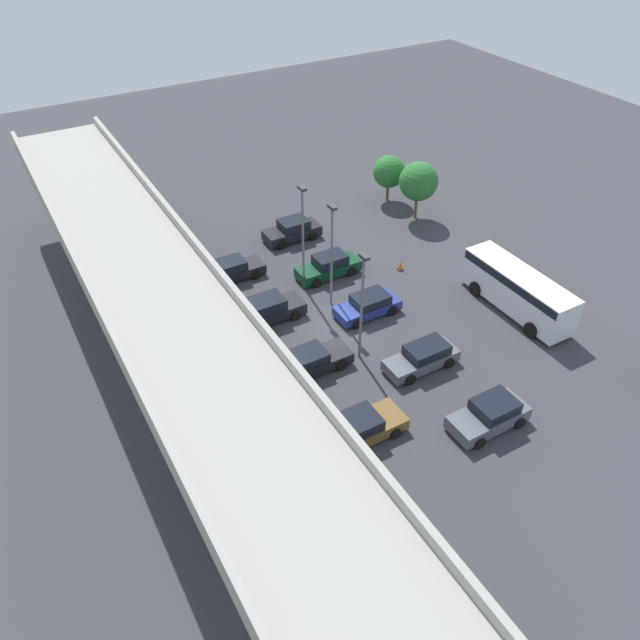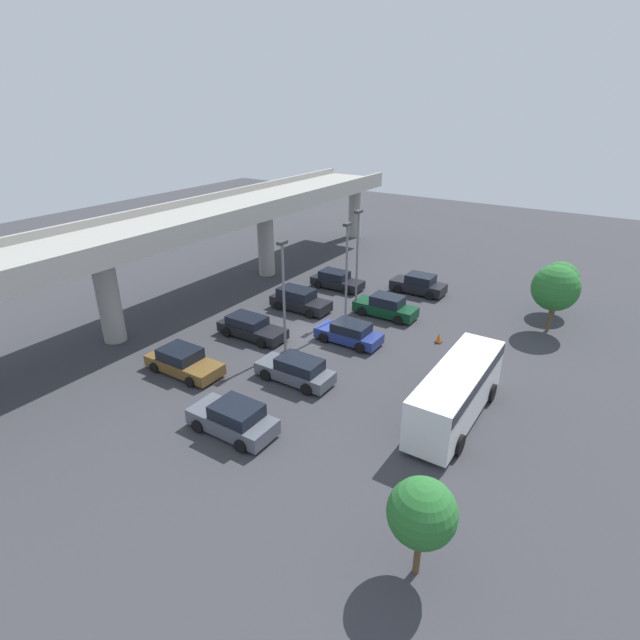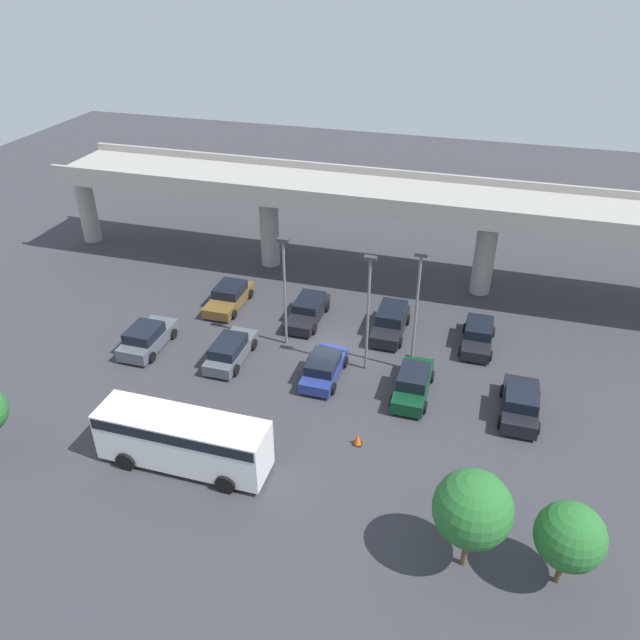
# 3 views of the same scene
# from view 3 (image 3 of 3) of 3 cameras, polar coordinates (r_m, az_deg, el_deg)

# --- Properties ---
(ground_plane) EXTENTS (104.74, 104.74, 0.00)m
(ground_plane) POSITION_cam_3_polar(r_m,az_deg,el_deg) (38.92, 1.18, -3.12)
(ground_plane) COLOR #38383D
(highway_overpass) EXTENTS (50.33, 6.48, 7.52)m
(highway_overpass) POSITION_cam_3_polar(r_m,az_deg,el_deg) (45.59, 4.99, 10.72)
(highway_overpass) COLOR #9E9B93
(highway_overpass) RESTS_ON ground_plane
(parked_car_0) EXTENTS (2.20, 4.45, 1.62)m
(parked_car_0) POSITION_cam_3_polar(r_m,az_deg,el_deg) (40.54, -15.53, -1.57)
(parked_car_0) COLOR #515660
(parked_car_0) RESTS_ON ground_plane
(parked_car_1) EXTENTS (2.22, 4.85, 1.49)m
(parked_car_1) POSITION_cam_3_polar(r_m,az_deg,el_deg) (44.20, -8.30, 2.13)
(parked_car_1) COLOR brown
(parked_car_1) RESTS_ON ground_plane
(parked_car_2) EXTENTS (2.01, 4.62, 1.51)m
(parked_car_2) POSITION_cam_3_polar(r_m,az_deg,el_deg) (38.35, -8.20, -2.76)
(parked_car_2) COLOR #515660
(parked_car_2) RESTS_ON ground_plane
(parked_car_3) EXTENTS (2.09, 4.89, 1.43)m
(parked_car_3) POSITION_cam_3_polar(r_m,az_deg,el_deg) (42.10, -1.11, 0.89)
(parked_car_3) COLOR black
(parked_car_3) RESTS_ON ground_plane
(parked_car_4) EXTENTS (2.07, 4.41, 1.45)m
(parked_car_4) POSITION_cam_3_polar(r_m,az_deg,el_deg) (36.53, 0.36, -4.37)
(parked_car_4) COLOR navy
(parked_car_4) RESTS_ON ground_plane
(parked_car_5) EXTENTS (2.11, 4.68, 1.65)m
(parked_car_5) POSITION_cam_3_polar(r_m,az_deg,el_deg) (40.89, 6.47, -0.15)
(parked_car_5) COLOR black
(parked_car_5) RESTS_ON ground_plane
(parked_car_6) EXTENTS (2.00, 4.71, 1.65)m
(parked_car_6) POSITION_cam_3_polar(r_m,az_deg,el_deg) (35.61, 8.51, -5.72)
(parked_car_6) COLOR #0C381E
(parked_car_6) RESTS_ON ground_plane
(parked_car_7) EXTENTS (2.01, 4.49, 1.48)m
(parked_car_7) POSITION_cam_3_polar(r_m,az_deg,el_deg) (40.65, 14.25, -1.37)
(parked_car_7) COLOR black
(parked_car_7) RESTS_ON ground_plane
(parked_car_8) EXTENTS (2.12, 4.46, 1.63)m
(parked_car_8) POSITION_cam_3_polar(r_m,az_deg,el_deg) (35.48, 17.85, -7.27)
(parked_car_8) COLOR black
(parked_car_8) RESTS_ON ground_plane
(shuttle_bus) EXTENTS (8.43, 2.55, 2.87)m
(shuttle_bus) POSITION_cam_3_polar(r_m,az_deg,el_deg) (31.03, -12.44, -10.44)
(shuttle_bus) COLOR white
(shuttle_bus) RESTS_ON ground_plane
(lamp_post_near_aisle) EXTENTS (0.70, 0.35, 7.73)m
(lamp_post_near_aisle) POSITION_cam_3_polar(r_m,az_deg,el_deg) (35.50, 8.84, 1.46)
(lamp_post_near_aisle) COLOR slate
(lamp_post_near_aisle) RESTS_ON ground_plane
(lamp_post_mid_lot) EXTENTS (0.70, 0.35, 7.44)m
(lamp_post_mid_lot) POSITION_cam_3_polar(r_m,az_deg,el_deg) (35.37, 4.44, 1.36)
(lamp_post_mid_lot) COLOR slate
(lamp_post_mid_lot) RESTS_ON ground_plane
(lamp_post_by_overpass) EXTENTS (0.70, 0.35, 7.28)m
(lamp_post_by_overpass) POSITION_cam_3_polar(r_m,az_deg,el_deg) (37.78, -3.27, 3.35)
(lamp_post_by_overpass) COLOR slate
(lamp_post_by_overpass) RESTS_ON ground_plane
(tree_front_right) EXTENTS (3.15, 3.15, 4.80)m
(tree_front_right) POSITION_cam_3_polar(r_m,az_deg,el_deg) (25.89, 13.77, -16.44)
(tree_front_right) COLOR brown
(tree_front_right) RESTS_ON ground_plane
(tree_front_far_right) EXTENTS (2.71, 2.71, 4.00)m
(tree_front_far_right) POSITION_cam_3_polar(r_m,az_deg,el_deg) (26.86, 21.89, -17.90)
(tree_front_far_right) COLOR brown
(tree_front_far_right) RESTS_ON ground_plane
(traffic_cone) EXTENTS (0.44, 0.44, 0.70)m
(traffic_cone) POSITION_cam_3_polar(r_m,az_deg,el_deg) (32.36, 3.46, -10.82)
(traffic_cone) COLOR black
(traffic_cone) RESTS_ON ground_plane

